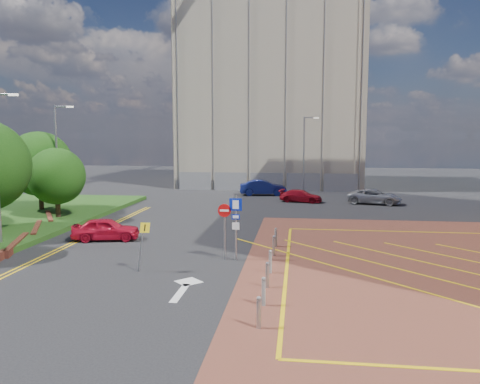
% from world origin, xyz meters
% --- Properties ---
extents(ground, '(140.00, 140.00, 0.00)m').
position_xyz_m(ground, '(0.00, 0.00, 0.00)').
color(ground, black).
rests_on(ground, ground).
extents(retaining_wall, '(6.06, 20.33, 0.40)m').
position_xyz_m(retaining_wall, '(-11.80, 2.00, 0.20)').
color(retaining_wall, brown).
rests_on(retaining_wall, ground).
extents(tree_c, '(4.00, 4.00, 4.90)m').
position_xyz_m(tree_c, '(-13.50, 10.00, 3.19)').
color(tree_c, '#3D2B1C').
rests_on(tree_c, grass_bed).
extents(tree_d, '(5.00, 5.00, 6.08)m').
position_xyz_m(tree_d, '(-16.50, 13.00, 3.87)').
color(tree_d, '#3D2B1C').
rests_on(tree_d, grass_bed).
extents(lamp_left_far, '(1.53, 0.16, 8.00)m').
position_xyz_m(lamp_left_far, '(-14.42, 12.00, 4.66)').
color(lamp_left_far, '#9EA0A8').
rests_on(lamp_left_far, grass_bed).
extents(lamp_back, '(1.53, 0.16, 8.00)m').
position_xyz_m(lamp_back, '(4.08, 28.00, 4.36)').
color(lamp_back, '#9EA0A8').
rests_on(lamp_back, ground).
extents(sign_cluster, '(1.17, 0.12, 3.20)m').
position_xyz_m(sign_cluster, '(0.30, 0.98, 1.95)').
color(sign_cluster, '#9EA0A8').
rests_on(sign_cluster, ground).
extents(warning_sign, '(0.60, 0.39, 2.25)m').
position_xyz_m(warning_sign, '(-3.36, -1.41, 1.43)').
color(warning_sign, '#9EA0A8').
rests_on(warning_sign, ground).
extents(bollard_row, '(0.14, 11.14, 0.90)m').
position_xyz_m(bollard_row, '(2.30, -1.67, 0.47)').
color(bollard_row, '#9EA0A8').
rests_on(bollard_row, forecourt).
extents(construction_building, '(21.20, 19.20, 22.00)m').
position_xyz_m(construction_building, '(0.00, 40.00, 11.00)').
color(construction_building, '#B7AC96').
rests_on(construction_building, ground).
extents(construction_fence, '(21.60, 0.06, 2.00)m').
position_xyz_m(construction_fence, '(1.00, 30.00, 1.00)').
color(construction_fence, gray).
rests_on(construction_fence, ground).
extents(car_red_left, '(4.04, 2.32, 1.30)m').
position_xyz_m(car_red_left, '(-7.59, 4.48, 0.65)').
color(car_red_left, red).
rests_on(car_red_left, ground).
extents(car_blue_back, '(4.90, 2.23, 1.56)m').
position_xyz_m(car_blue_back, '(-0.08, 26.25, 0.78)').
color(car_blue_back, navy).
rests_on(car_blue_back, ground).
extents(car_red_back, '(4.12, 2.38, 1.12)m').
position_xyz_m(car_red_back, '(3.72, 21.74, 0.56)').
color(car_red_back, '#A20D1C').
rests_on(car_red_back, ground).
extents(car_silver_back, '(5.09, 3.24, 1.31)m').
position_xyz_m(car_silver_back, '(10.20, 21.35, 0.65)').
color(car_silver_back, '#9F9FA5').
rests_on(car_silver_back, ground).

